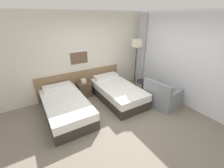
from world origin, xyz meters
name	(u,v)px	position (x,y,z in m)	size (l,w,h in m)	color
ground_plane	(122,120)	(0.00, 0.00, 0.00)	(16.00, 16.00, 0.00)	slate
wall_headboard	(88,56)	(-0.02, 2.09, 1.30)	(10.00, 0.10, 2.70)	beige
wall_window	(187,61)	(2.15, -0.11, 1.34)	(0.21, 4.56, 2.70)	white
bed_near_door	(66,107)	(-1.20, 1.03, 0.25)	(1.07, 2.02, 0.62)	#332D28
bed_near_window	(117,92)	(0.49, 1.03, 0.25)	(1.07, 2.02, 0.62)	#332D28
nightstand	(84,89)	(-0.35, 1.80, 0.26)	(0.42, 0.36, 0.63)	brown
floor_lamp	(137,47)	(1.62, 1.53, 1.54)	(0.26, 0.26, 1.80)	black
side_table	(143,86)	(1.30, 0.71, 0.41)	(0.42, 0.42, 0.59)	black
armchair	(162,97)	(1.49, 0.04, 0.26)	(0.97, 1.02, 0.85)	gray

